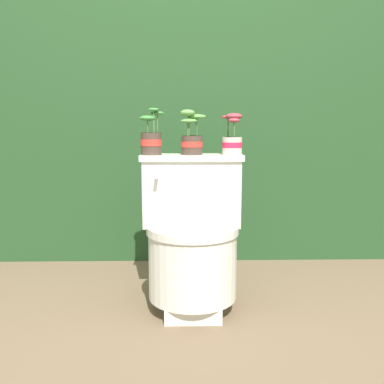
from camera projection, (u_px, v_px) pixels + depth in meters
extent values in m
plane|color=brown|center=(188.00, 309.00, 2.05)|extent=(12.00, 12.00, 0.00)
cube|color=#234723|center=(186.00, 128.00, 3.15)|extent=(3.09, 0.99, 1.71)
cube|color=silver|center=(193.00, 303.00, 2.04)|extent=(0.26, 0.34, 0.07)
cylinder|color=silver|center=(193.00, 265.00, 2.01)|extent=(0.41, 0.41, 0.31)
cylinder|color=silver|center=(193.00, 229.00, 1.98)|extent=(0.43, 0.43, 0.04)
cube|color=silver|center=(192.00, 193.00, 2.18)|extent=(0.49, 0.16, 0.34)
cube|color=silver|center=(192.00, 157.00, 2.16)|extent=(0.52, 0.18, 0.03)
cylinder|color=silver|center=(156.00, 176.00, 2.06)|extent=(0.02, 0.05, 0.02)
cylinder|color=#47382D|center=(151.00, 144.00, 2.12)|extent=(0.10, 0.10, 0.11)
cylinder|color=red|center=(151.00, 143.00, 2.12)|extent=(0.11, 0.11, 0.03)
cylinder|color=#332319|center=(151.00, 134.00, 2.12)|extent=(0.09, 0.09, 0.01)
cylinder|color=#4C753D|center=(148.00, 126.00, 2.09)|extent=(0.01, 0.01, 0.06)
ellipsoid|color=#387F38|center=(147.00, 118.00, 2.08)|extent=(0.08, 0.06, 0.03)
cylinder|color=#4C753D|center=(154.00, 122.00, 2.07)|extent=(0.01, 0.01, 0.11)
ellipsoid|color=#387F38|center=(154.00, 110.00, 2.07)|extent=(0.05, 0.04, 0.02)
cylinder|color=#4C753D|center=(157.00, 123.00, 2.10)|extent=(0.01, 0.01, 0.09)
ellipsoid|color=#387F38|center=(157.00, 113.00, 2.09)|extent=(0.07, 0.05, 0.02)
cylinder|color=#47382D|center=(192.00, 145.00, 2.13)|extent=(0.11, 0.11, 0.09)
cylinder|color=red|center=(192.00, 144.00, 2.13)|extent=(0.11, 0.11, 0.03)
cylinder|color=#332319|center=(192.00, 137.00, 2.12)|extent=(0.10, 0.10, 0.01)
cylinder|color=#4C753D|center=(188.00, 125.00, 2.10)|extent=(0.01, 0.01, 0.10)
ellipsoid|color=#569342|center=(188.00, 113.00, 2.09)|extent=(0.07, 0.05, 0.03)
cylinder|color=#4C753D|center=(189.00, 129.00, 2.10)|extent=(0.01, 0.01, 0.06)
ellipsoid|color=#569342|center=(189.00, 121.00, 2.10)|extent=(0.08, 0.06, 0.02)
cylinder|color=#4C753D|center=(197.00, 127.00, 2.13)|extent=(0.01, 0.01, 0.09)
ellipsoid|color=#569342|center=(197.00, 117.00, 2.12)|extent=(0.09, 0.07, 0.02)
cylinder|color=beige|center=(232.00, 146.00, 2.14)|extent=(0.10, 0.10, 0.09)
cylinder|color=#D1234C|center=(232.00, 145.00, 2.14)|extent=(0.10, 0.10, 0.03)
cylinder|color=#332319|center=(232.00, 138.00, 2.13)|extent=(0.09, 0.09, 0.01)
cylinder|color=#4C753D|center=(234.00, 128.00, 2.14)|extent=(0.01, 0.01, 0.09)
ellipsoid|color=#93333D|center=(234.00, 116.00, 2.13)|extent=(0.09, 0.06, 0.03)
cylinder|color=#4C753D|center=(228.00, 127.00, 2.16)|extent=(0.01, 0.01, 0.09)
ellipsoid|color=#93333D|center=(228.00, 117.00, 2.15)|extent=(0.07, 0.05, 0.02)
cylinder|color=#4C753D|center=(234.00, 129.00, 2.11)|extent=(0.01, 0.01, 0.07)
ellipsoid|color=#93333D|center=(234.00, 120.00, 2.11)|extent=(0.06, 0.04, 0.02)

